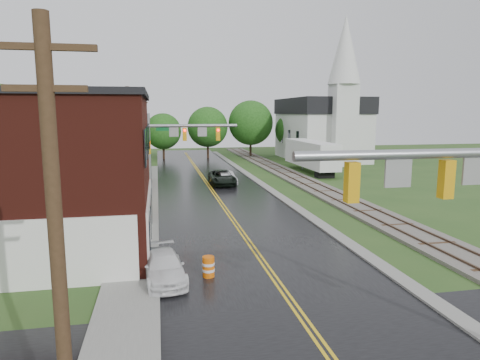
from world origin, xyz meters
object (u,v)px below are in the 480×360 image
object	(u,v)px
semi_trailer	(311,154)
church	(324,122)
tree_left_c	(72,139)
tree_left_e	(124,133)
traffic_signal_far	(176,141)
utility_pole_c	(141,134)
sedan_silver	(226,178)
utility_pole_b	(130,150)
tree_left_b	(4,131)
traffic_signal_near	(469,197)
suv_dark	(222,178)
construction_barrel	(208,267)
brick_building	(5,175)
pickup_white	(164,267)
utility_pole_a	(57,252)

from	to	relation	value
semi_trailer	church	bearing A→B (deg)	62.47
tree_left_c	tree_left_e	size ratio (longest dim) A/B	0.94
traffic_signal_far	utility_pole_c	xyz separation A→B (m)	(-3.33, 17.00, -0.25)
utility_pole_c	sedan_silver	xyz separation A→B (m)	(8.67, -9.56, -4.07)
utility_pole_b	tree_left_b	bearing A→B (deg)	138.14
traffic_signal_near	utility_pole_c	size ratio (longest dim) A/B	0.82
suv_dark	construction_barrel	xyz separation A→B (m)	(-4.24, -24.15, -0.26)
construction_barrel	utility_pole_c	bearing A→B (deg)	96.64
church	tree_left_c	bearing A→B (deg)	-157.76
utility_pole_b	tree_left_c	world-z (taller)	utility_pole_b
church	tree_left_b	bearing A→B (deg)	-150.01
construction_barrel	tree_left_b	bearing A→B (deg)	124.42
utility_pole_b	semi_trailer	distance (m)	27.94
brick_building	church	bearing A→B (deg)	50.02
tree_left_c	church	bearing A→B (deg)	22.24
pickup_white	suv_dark	bearing A→B (deg)	69.91
utility_pole_b	suv_dark	distance (m)	15.19
church	semi_trailer	world-z (taller)	church
church	utility_pole_a	xyz separation A→B (m)	(-26.80, -53.74, -1.11)
traffic_signal_far	pickup_white	bearing A→B (deg)	-94.48
brick_building	utility_pole_b	size ratio (longest dim) A/B	1.59
tree_left_b	traffic_signal_far	bearing A→B (deg)	-18.81
sedan_silver	pickup_white	xyz separation A→B (m)	(-6.67, -24.44, -0.05)
utility_pole_a	brick_building	bearing A→B (deg)	110.75
suv_dark	tree_left_c	bearing A→B (deg)	160.28
utility_pole_c	church	bearing A→B (deg)	19.97
tree_left_e	tree_left_b	bearing A→B (deg)	-122.74
traffic_signal_far	tree_left_b	size ratio (longest dim) A/B	0.76
brick_building	sedan_silver	distance (m)	24.42
traffic_signal_far	utility_pole_b	distance (m)	6.01
traffic_signal_far	sedan_silver	size ratio (longest dim) A/B	1.86
traffic_signal_near	suv_dark	bearing A→B (deg)	93.69
pickup_white	semi_trailer	world-z (taller)	semi_trailer
tree_left_c	suv_dark	distance (m)	16.73
traffic_signal_far	suv_dark	world-z (taller)	traffic_signal_far
tree_left_b	traffic_signal_near	bearing A→B (deg)	-54.51
traffic_signal_near	utility_pole_a	world-z (taller)	utility_pole_a
traffic_signal_near	utility_pole_c	world-z (taller)	utility_pole_c
pickup_white	brick_building	bearing A→B (deg)	141.25
church	tree_left_c	distance (m)	36.59
traffic_signal_far	suv_dark	xyz separation A→B (m)	(4.87, 7.15, -4.24)
utility_pole_c	tree_left_e	xyz separation A→B (m)	(-2.05, 1.90, 0.09)
tree_left_c	pickup_white	world-z (taller)	tree_left_c
tree_left_b	semi_trailer	xyz separation A→B (m)	(31.27, 9.22, -3.45)
tree_left_b	utility_pole_b	bearing A→B (deg)	-41.86
brick_building	sedan_silver	bearing A→B (deg)	53.55
brick_building	tree_left_c	distance (m)	24.94
traffic_signal_near	tree_left_e	bearing A→B (deg)	105.68
brick_building	utility_pole_c	world-z (taller)	utility_pole_c
sedan_silver	pickup_white	world-z (taller)	sedan_silver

